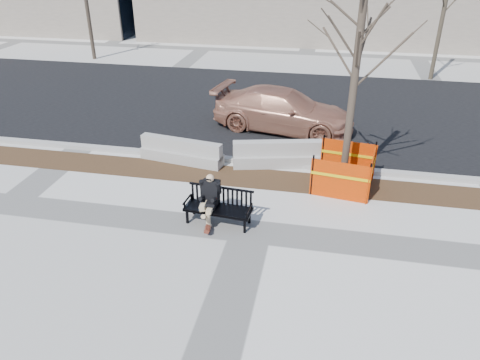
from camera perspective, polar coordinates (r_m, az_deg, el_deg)
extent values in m
plane|color=beige|center=(10.63, 1.39, -6.38)|extent=(120.00, 120.00, 0.00)
cube|color=#47301C|center=(12.83, 3.40, 0.09)|extent=(40.00, 1.20, 0.02)
cube|color=black|center=(18.51, 6.17, 8.94)|extent=(60.00, 10.40, 0.01)
cube|color=#9E9B93|center=(13.65, 3.97, 2.13)|extent=(60.00, 0.25, 0.12)
imported|color=#A66B53|center=(16.33, 5.29, 6.31)|extent=(5.13, 2.79, 1.41)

